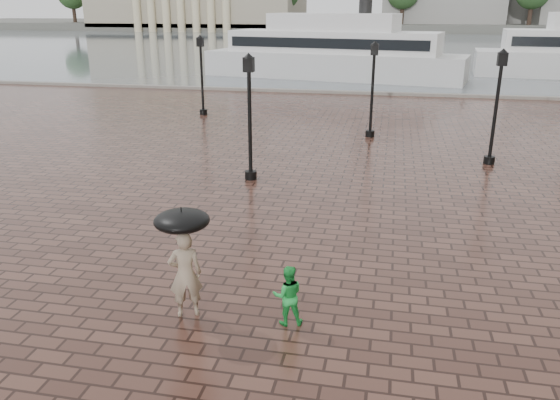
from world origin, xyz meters
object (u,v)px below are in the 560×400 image
at_px(adult_pedestrian, 185,274).
at_px(child_pedestrian, 288,295).
at_px(street_lamps, 381,90).
at_px(ferry_near, 333,52).

relative_size(adult_pedestrian, child_pedestrian, 1.47).
xyz_separation_m(adult_pedestrian, child_pedestrian, (2.10, 0.09, -0.30)).
xyz_separation_m(street_lamps, child_pedestrian, (-1.22, -16.96, -1.69)).
xyz_separation_m(street_lamps, ferry_near, (-4.86, 23.66, -0.05)).
relative_size(street_lamps, ferry_near, 0.90).
bearing_deg(child_pedestrian, street_lamps, -109.62).
bearing_deg(ferry_near, adult_pedestrian, -76.69).
bearing_deg(adult_pedestrian, child_pedestrian, 158.31).
height_order(adult_pedestrian, child_pedestrian, adult_pedestrian).
distance_m(adult_pedestrian, ferry_near, 40.77).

